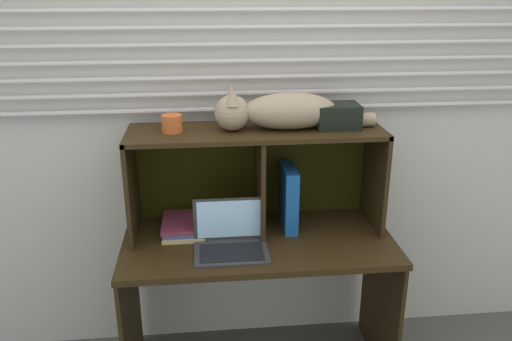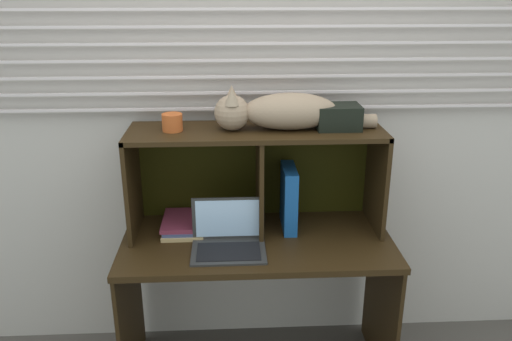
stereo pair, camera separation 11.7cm
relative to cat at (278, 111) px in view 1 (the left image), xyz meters
The scene contains 9 objects.
back_panel_with_blinds 0.26m from the cat, 114.50° to the left, with size 4.40×0.08×2.50m.
desk 0.76m from the cat, 130.76° to the right, with size 1.27×0.61×0.75m.
hutch_shelf_unit 0.27m from the cat, 161.36° to the left, with size 1.19×0.35×0.50m.
cat is the anchor object (origin of this frame).
laptop 0.63m from the cat, 140.03° to the right, with size 0.33×0.24×0.22m.
binder_upright 0.43m from the cat, ahead, with size 0.06×0.23×0.31m, color #174F9A.
book_stack 0.72m from the cat, behind, with size 0.21×0.27×0.06m.
small_basket 0.49m from the cat, behind, with size 0.09×0.09×0.08m, color #BD5323.
storage_box 0.28m from the cat, ahead, with size 0.20×0.16×0.11m, color black.
Camera 1 is at (-0.24, -1.96, 1.91)m, focal length 36.31 mm.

